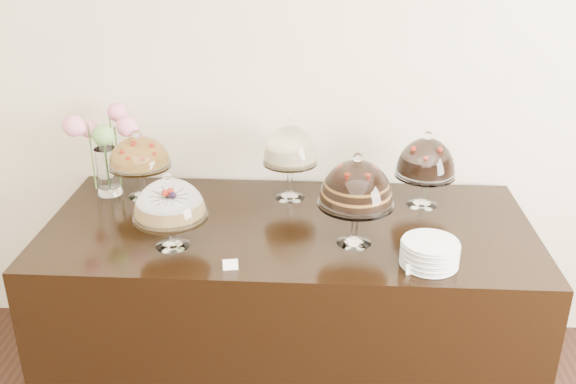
# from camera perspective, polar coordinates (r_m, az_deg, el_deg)

# --- Properties ---
(wall_back) EXTENTS (5.00, 0.04, 3.00)m
(wall_back) POSITION_cam_1_polar(r_m,az_deg,el_deg) (3.23, 5.00, 11.10)
(wall_back) COLOR beige
(wall_back) RESTS_ON ground
(display_counter) EXTENTS (2.20, 1.00, 0.90)m
(display_counter) POSITION_cam_1_polar(r_m,az_deg,el_deg) (3.14, 0.05, -10.17)
(display_counter) COLOR black
(display_counter) RESTS_ON ground
(cake_stand_sugar_sponge) EXTENTS (0.31, 0.31, 0.33)m
(cake_stand_sugar_sponge) POSITION_cam_1_polar(r_m,az_deg,el_deg) (2.69, -10.49, -0.93)
(cake_stand_sugar_sponge) COLOR white
(cake_stand_sugar_sponge) RESTS_ON display_counter
(cake_stand_choco_layer) EXTENTS (0.32, 0.32, 0.41)m
(cake_stand_choco_layer) POSITION_cam_1_polar(r_m,az_deg,el_deg) (2.65, 6.11, 0.52)
(cake_stand_choco_layer) COLOR white
(cake_stand_choco_layer) RESTS_ON display_counter
(cake_stand_cheesecake) EXTENTS (0.27, 0.27, 0.41)m
(cake_stand_cheesecake) POSITION_cam_1_polar(r_m,az_deg,el_deg) (3.08, 0.18, 3.91)
(cake_stand_cheesecake) COLOR white
(cake_stand_cheesecake) RESTS_ON display_counter
(cake_stand_dark_choco) EXTENTS (0.29, 0.29, 0.37)m
(cake_stand_dark_choco) POSITION_cam_1_polar(r_m,az_deg,el_deg) (3.08, 12.17, 2.76)
(cake_stand_dark_choco) COLOR white
(cake_stand_dark_choco) RESTS_ON display_counter
(cake_stand_fruit_tart) EXTENTS (0.31, 0.31, 0.34)m
(cake_stand_fruit_tart) POSITION_cam_1_polar(r_m,az_deg,el_deg) (3.19, -13.09, 3.24)
(cake_stand_fruit_tart) COLOR white
(cake_stand_fruit_tart) RESTS_ON display_counter
(flower_vase) EXTENTS (0.32, 0.32, 0.43)m
(flower_vase) POSITION_cam_1_polar(r_m,az_deg,el_deg) (3.25, -16.04, 4.16)
(flower_vase) COLOR white
(flower_vase) RESTS_ON display_counter
(plate_stack) EXTENTS (0.23, 0.23, 0.10)m
(plate_stack) POSITION_cam_1_polar(r_m,az_deg,el_deg) (2.63, 12.48, -5.32)
(plate_stack) COLOR silver
(plate_stack) RESTS_ON display_counter
(price_card_left) EXTENTS (0.06, 0.02, 0.04)m
(price_card_left) POSITION_cam_1_polar(r_m,az_deg,el_deg) (2.56, -5.14, -6.45)
(price_card_left) COLOR white
(price_card_left) RESTS_ON display_counter
(price_card_right) EXTENTS (0.06, 0.03, 0.04)m
(price_card_right) POSITION_cam_1_polar(r_m,az_deg,el_deg) (2.57, 11.08, -6.71)
(price_card_right) COLOR white
(price_card_right) RESTS_ON display_counter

